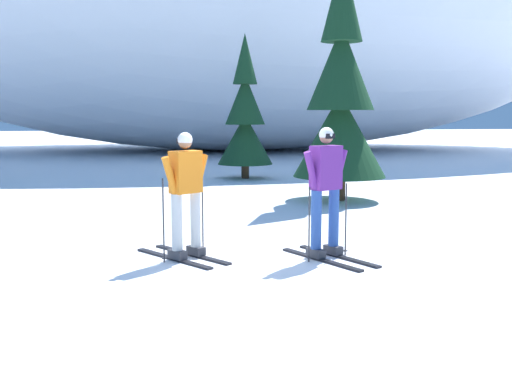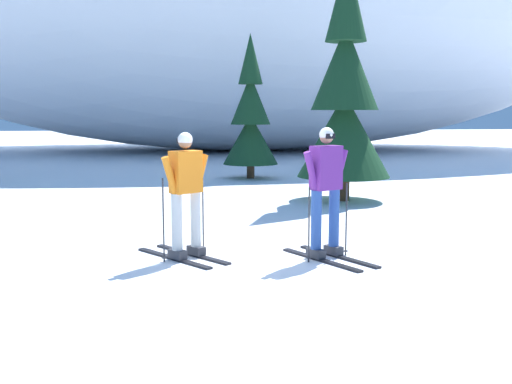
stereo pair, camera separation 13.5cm
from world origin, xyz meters
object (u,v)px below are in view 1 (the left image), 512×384
skier_orange_jacket (186,193)px  pine_tree_far_right (340,100)px  skier_purple_jacket (326,189)px  pine_tree_center_right (245,118)px

skier_orange_jacket → pine_tree_far_right: (3.65, 5.25, 1.39)m
skier_purple_jacket → pine_tree_center_right: bearing=89.9°
skier_purple_jacket → pine_tree_center_right: (0.01, 10.40, 0.88)m
skier_orange_jacket → pine_tree_far_right: pine_tree_far_right is taller
skier_orange_jacket → skier_purple_jacket: size_ratio=0.96×
skier_purple_jacket → pine_tree_center_right: 10.44m
skier_purple_jacket → pine_tree_far_right: 5.86m
skier_purple_jacket → pine_tree_far_right: pine_tree_far_right is taller
skier_purple_jacket → pine_tree_far_right: size_ratio=0.33×
pine_tree_center_right → pine_tree_far_right: size_ratio=0.80×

